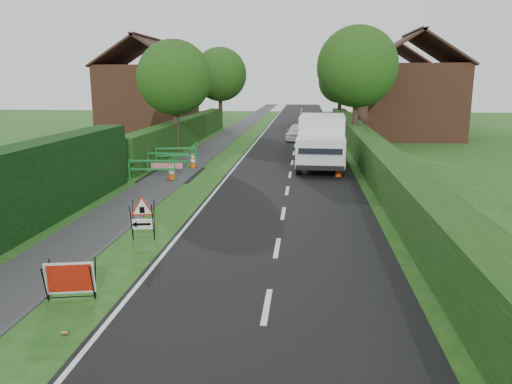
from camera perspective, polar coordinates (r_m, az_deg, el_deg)
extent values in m
plane|color=#1B4A15|center=(12.72, -9.26, -7.50)|extent=(120.00, 120.00, 0.00)
cube|color=black|center=(46.72, 4.86, 7.31)|extent=(6.00, 90.00, 0.02)
cube|color=#2D2D30|center=(47.13, -1.90, 7.40)|extent=(2.00, 90.00, 0.02)
cube|color=#14380F|center=(34.77, -8.01, 5.38)|extent=(1.00, 24.00, 1.80)
cube|color=#14380F|center=(28.05, 12.42, 3.47)|extent=(1.20, 50.00, 1.50)
cube|color=brown|center=(43.59, -12.12, 10.31)|extent=(7.00, 7.00, 5.50)
cube|color=#331E19|center=(44.18, -14.60, 15.21)|extent=(4.00, 7.40, 2.58)
cube|color=#331E19|center=(43.12, -10.07, 15.49)|extent=(4.00, 7.40, 2.58)
cube|color=#331E19|center=(43.69, -12.44, 16.79)|extent=(0.25, 7.40, 0.18)
cube|color=brown|center=(40.31, 17.12, 9.87)|extent=(7.00, 7.00, 5.50)
cube|color=#331E19|center=(40.04, 14.94, 15.49)|extent=(4.00, 7.40, 2.58)
cube|color=#331E19|center=(40.72, 19.98, 15.12)|extent=(4.00, 7.40, 2.58)
cube|color=#331E19|center=(40.42, 17.59, 16.86)|extent=(0.25, 7.40, 0.18)
cube|color=brown|center=(54.26, 15.30, 10.57)|extent=(7.00, 7.00, 5.50)
cube|color=#331E19|center=(54.03, 13.65, 14.73)|extent=(4.00, 7.40, 2.58)
cube|color=#331E19|center=(54.59, 17.41, 14.49)|extent=(4.00, 7.40, 2.58)
cube|color=#331E19|center=(54.34, 15.61, 15.77)|extent=(0.25, 7.40, 0.18)
cylinder|color=#2D2116|center=(30.68, -9.11, 6.85)|extent=(0.36, 0.36, 2.62)
sphere|color=#1B4011|center=(30.52, -9.32, 12.80)|extent=(4.40, 4.40, 4.40)
cylinder|color=#2D2116|center=(33.79, 11.22, 7.59)|extent=(0.36, 0.36, 2.97)
sphere|color=#1B4011|center=(33.68, 11.50, 13.87)|extent=(5.20, 5.20, 5.20)
cylinder|color=#2D2116|center=(46.27, -4.06, 9.01)|extent=(0.36, 0.36, 2.80)
sphere|color=#1B4011|center=(46.18, -4.13, 13.27)|extent=(4.80, 4.80, 4.80)
cylinder|color=#2D2116|center=(49.72, 9.50, 8.92)|extent=(0.36, 0.36, 2.45)
sphere|color=#1B4011|center=(49.62, 9.63, 12.39)|extent=(4.20, 4.20, 4.20)
cylinder|color=black|center=(10.82, -23.00, -9.74)|extent=(0.09, 0.28, 0.79)
cylinder|color=black|center=(11.08, -22.58, -9.18)|extent=(0.09, 0.28, 0.79)
cylinder|color=black|center=(10.59, -18.20, -9.83)|extent=(0.09, 0.28, 0.79)
cylinder|color=black|center=(10.86, -17.90, -9.24)|extent=(0.09, 0.28, 0.79)
cylinder|color=black|center=(10.78, -20.53, -11.17)|extent=(0.95, 0.23, 0.02)
cube|color=white|center=(10.79, -20.49, -9.20)|extent=(0.97, 0.32, 0.69)
cube|color=#B41C0C|center=(10.77, -20.51, -9.23)|extent=(0.88, 0.28, 0.60)
cylinder|color=black|center=(13.97, -14.06, -3.46)|extent=(0.09, 0.33, 1.08)
cylinder|color=black|center=(14.23, -13.89, -3.16)|extent=(0.09, 0.33, 1.08)
cylinder|color=black|center=(13.89, -11.69, -3.44)|extent=(0.09, 0.33, 1.08)
cylinder|color=black|center=(14.15, -11.57, -3.14)|extent=(0.09, 0.33, 1.08)
cube|color=white|center=(14.06, -12.80, -3.61)|extent=(0.59, 0.13, 0.29)
cube|color=black|center=(14.05, -12.81, -3.62)|extent=(0.42, 0.09, 0.07)
cone|color=black|center=(14.08, -13.74, -3.63)|extent=(0.16, 0.20, 0.17)
cube|color=black|center=(13.93, -12.89, -2.03)|extent=(0.13, 0.03, 0.17)
cube|color=silver|center=(26.01, 7.54, 6.36)|extent=(2.37, 3.66, 2.13)
cube|color=silver|center=(23.38, 7.41, 4.63)|extent=(2.31, 2.40, 1.30)
cube|color=black|center=(22.24, 7.38, 5.06)|extent=(1.95, 0.34, 0.60)
cube|color=yellow|center=(25.13, 4.90, 4.26)|extent=(0.27, 5.46, 0.27)
cube|color=yellow|center=(25.10, 10.00, 4.10)|extent=(0.27, 5.46, 0.27)
cube|color=black|center=(22.39, 7.32, 2.76)|extent=(2.17, 0.23, 0.22)
cylinder|color=black|center=(23.46, 4.93, 3.05)|extent=(0.30, 0.90, 0.88)
cylinder|color=black|center=(23.43, 9.80, 2.90)|extent=(0.30, 0.90, 0.88)
cylinder|color=black|center=(26.98, 5.38, 4.31)|extent=(0.30, 0.90, 0.88)
cylinder|color=black|center=(26.95, 9.62, 4.18)|extent=(0.30, 0.90, 0.88)
cube|color=black|center=(23.13, 9.37, 1.73)|extent=(0.38, 0.38, 0.04)
cone|color=#E73E07|center=(23.06, 9.40, 2.69)|extent=(0.32, 0.32, 0.75)
cylinder|color=white|center=(23.07, 9.40, 2.60)|extent=(0.25, 0.25, 0.14)
cylinder|color=white|center=(23.04, 9.41, 3.06)|extent=(0.17, 0.17, 0.10)
cube|color=black|center=(25.33, 9.86, 2.66)|extent=(0.38, 0.38, 0.04)
cone|color=#E73E07|center=(25.26, 9.90, 3.54)|extent=(0.32, 0.32, 0.75)
cylinder|color=white|center=(25.27, 9.89, 3.46)|extent=(0.25, 0.25, 0.14)
cylinder|color=white|center=(25.24, 9.91, 3.88)|extent=(0.17, 0.17, 0.10)
cube|color=black|center=(27.72, 8.56, 3.56)|extent=(0.38, 0.38, 0.04)
cone|color=#E73E07|center=(27.67, 8.59, 4.37)|extent=(0.32, 0.32, 0.75)
cylinder|color=white|center=(27.67, 8.59, 4.30)|extent=(0.25, 0.25, 0.14)
cylinder|color=white|center=(27.64, 8.60, 4.68)|extent=(0.17, 0.17, 0.10)
cube|color=black|center=(22.43, -9.59, 1.38)|extent=(0.38, 0.38, 0.04)
cone|color=#E73E07|center=(22.36, -9.63, 2.37)|extent=(0.32, 0.32, 0.75)
cylinder|color=white|center=(22.37, -9.63, 2.28)|extent=(0.25, 0.25, 0.14)
cylinder|color=white|center=(22.33, -9.65, 2.75)|extent=(0.17, 0.17, 0.10)
cube|color=black|center=(25.43, -7.21, 2.79)|extent=(0.38, 0.38, 0.04)
cone|color=#E73E07|center=(25.37, -7.23, 3.67)|extent=(0.32, 0.32, 0.75)
cylinder|color=white|center=(25.37, -7.23, 3.58)|extent=(0.25, 0.25, 0.14)
cylinder|color=white|center=(25.34, -7.24, 4.00)|extent=(0.17, 0.17, 0.10)
cube|color=#167B32|center=(22.50, -14.29, 2.44)|extent=(0.05, 0.05, 1.00)
cube|color=#167B32|center=(22.02, -9.28, 2.45)|extent=(0.05, 0.05, 1.00)
cube|color=#167B32|center=(22.17, -11.86, 3.52)|extent=(2.00, 0.18, 0.08)
cube|color=#167B32|center=(22.23, -11.82, 2.57)|extent=(2.00, 0.18, 0.08)
cube|color=#167B32|center=(22.58, -14.22, 1.24)|extent=(0.08, 0.35, 0.04)
cube|color=#167B32|center=(22.11, -9.24, 1.23)|extent=(0.08, 0.35, 0.04)
cube|color=#167B32|center=(24.64, -12.24, 3.41)|extent=(0.05, 0.05, 1.00)
cube|color=#167B32|center=(24.02, -7.75, 3.35)|extent=(0.05, 0.05, 1.00)
cube|color=#167B32|center=(24.25, -10.06, 4.36)|extent=(2.00, 0.13, 0.08)
cube|color=#167B32|center=(24.30, -10.02, 3.50)|extent=(2.00, 0.13, 0.08)
cube|color=#167B32|center=(24.72, -12.19, 2.31)|extent=(0.07, 0.35, 0.04)
cube|color=#167B32|center=(24.11, -7.71, 2.23)|extent=(0.07, 0.35, 0.04)
cube|color=#167B32|center=(26.16, -11.34, 3.98)|extent=(0.06, 0.06, 1.00)
cube|color=#167B32|center=(26.08, -6.95, 4.11)|extent=(0.06, 0.06, 1.00)
cube|color=#167B32|center=(26.04, -9.18, 4.96)|extent=(1.96, 0.48, 0.08)
cube|color=#167B32|center=(26.09, -9.15, 4.15)|extent=(1.96, 0.48, 0.08)
cube|color=#167B32|center=(26.23, -11.29, 2.94)|extent=(0.13, 0.35, 0.04)
cube|color=#167B32|center=(26.15, -6.92, 3.07)|extent=(0.13, 0.35, 0.04)
cube|color=#167B32|center=(26.07, -7.29, 4.09)|extent=(0.06, 0.06, 1.00)
cube|color=#167B32|center=(28.03, -6.81, 4.71)|extent=(0.06, 0.06, 1.00)
cube|color=#167B32|center=(26.99, -7.07, 5.29)|extent=(0.26, 1.99, 0.08)
cube|color=#167B32|center=(27.04, -7.05, 4.52)|extent=(0.26, 1.99, 0.08)
cube|color=#167B32|center=(26.14, -7.27, 3.05)|extent=(0.35, 0.10, 0.04)
cube|color=#167B32|center=(28.10, -6.79, 3.74)|extent=(0.35, 0.10, 0.04)
cube|color=red|center=(23.70, -10.14, 1.91)|extent=(1.50, 0.06, 0.25)
cylinder|color=#BF7F4C|center=(9.66, -20.99, -15.00)|extent=(0.12, 0.07, 0.07)
imported|color=silver|center=(36.93, 4.81, 6.85)|extent=(1.87, 3.78, 1.24)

